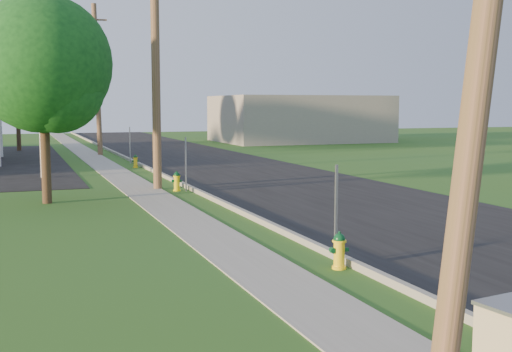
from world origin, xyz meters
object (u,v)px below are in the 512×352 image
Objects in this scene: hydrant_mid at (177,181)px; utility_pole_mid at (156,57)px; tree_verge at (46,69)px; hydrant_near at (339,251)px; hydrant_far at (135,161)px; tree_lot at (18,88)px; utility_pole_far at (97,79)px; price_pylon at (39,52)px.

utility_pole_mid is at bearing 124.58° from hydrant_mid.
hydrant_near is at bearing -65.98° from tree_verge.
hydrant_far is (0.14, 9.46, -0.03)m from hydrant_mid.
tree_lot is (-4.66, 23.83, -0.56)m from utility_pole_mid.
utility_pole_far reaches higher than price_pylon.
tree_verge is at bearing -113.09° from hydrant_far.
hydrant_mid reaches higher than hydrant_far.
utility_pole_mid is 18.00m from utility_pole_far.
tree_lot is at bearing 92.39° from price_pylon.
hydrant_near is 1.00× the size of hydrant_mid.
tree_verge reaches higher than hydrant_mid.
utility_pole_mid is 4.67m from tree_verge.
utility_pole_mid reaches higher than utility_pole_far.
price_pylon reaches higher than tree_lot.
hydrant_mid reaches higher than hydrant_near.
hydrant_mid is (5.21, -24.63, -4.03)m from tree_lot.
hydrant_near is at bearing -86.54° from utility_pole_mid.
hydrant_far is (4.68, 10.99, -3.96)m from tree_verge.
hydrant_mid is (-0.24, 12.27, 0.00)m from hydrant_near.
price_pylon is 9.32× the size of hydrant_near.
tree_lot is (-0.67, 26.16, 0.10)m from tree_verge.
tree_lot is at bearing 98.41° from hydrant_near.
hydrant_near is at bearing -75.82° from price_pylon.
utility_pole_mid is 9.84m from hydrant_far.
tree_verge is 12.58m from hydrant_far.
hydrant_near reaches higher than hydrant_far.
utility_pole_mid reaches higher than hydrant_mid.
utility_pole_mid is at bearing -78.92° from tree_lot.
hydrant_mid is 1.08× the size of hydrant_far.
hydrant_far is (5.35, -15.17, -4.06)m from tree_lot.
hydrant_near is at bearing -88.54° from utility_pole_far.
hydrant_mid is (0.55, -18.80, -4.44)m from utility_pole_far.
price_pylon is 19.81m from hydrant_near.
tree_lot is 37.52m from hydrant_near.
utility_pole_mid is 13.87m from hydrant_near.
hydrant_mid is at bearing -90.82° from hydrant_far.
tree_lot is 16.59m from hydrant_far.
price_pylon is 7.55m from hydrant_far.
price_pylon is 9.28× the size of hydrant_mid.
hydrant_near is 21.73m from hydrant_far.
hydrant_mid is at bearing -78.05° from tree_lot.
price_pylon is at bearing -87.61° from tree_lot.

